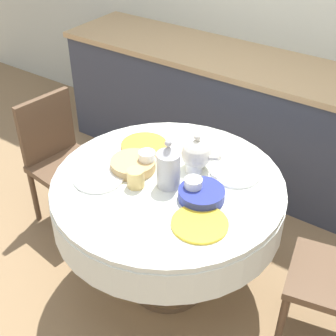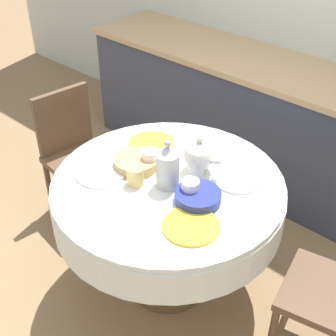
% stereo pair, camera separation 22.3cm
% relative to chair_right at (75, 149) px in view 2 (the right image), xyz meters
% --- Properties ---
extents(ground_plane, '(12.00, 12.00, 0.00)m').
position_rel_chair_right_xyz_m(ground_plane, '(0.91, -0.12, -0.47)').
color(ground_plane, '#8E704C').
extents(kitchen_counter, '(3.24, 0.64, 0.89)m').
position_rel_chair_right_xyz_m(kitchen_counter, '(0.91, 1.13, -0.02)').
color(kitchen_counter, '#383D4C').
rests_on(kitchen_counter, ground_plane).
extents(dining_table, '(1.16, 1.16, 0.74)m').
position_rel_chair_right_xyz_m(dining_table, '(0.91, -0.12, 0.14)').
color(dining_table, brown).
rests_on(dining_table, ground_plane).
extents(chair_right, '(0.45, 0.45, 0.84)m').
position_rel_chair_right_xyz_m(chair_right, '(0.00, 0.00, 0.00)').
color(chair_right, brown).
rests_on(chair_right, ground_plane).
extents(plate_near_left, '(0.25, 0.25, 0.01)m').
position_rel_chair_right_xyz_m(plate_near_left, '(0.62, -0.30, 0.28)').
color(plate_near_left, white).
rests_on(plate_near_left, dining_table).
extents(cup_near_left, '(0.08, 0.08, 0.09)m').
position_rel_chair_right_xyz_m(cup_near_left, '(0.80, -0.24, 0.31)').
color(cup_near_left, '#DBB766').
rests_on(cup_near_left, dining_table).
extents(plate_near_right, '(0.25, 0.25, 0.01)m').
position_rel_chair_right_xyz_m(plate_near_right, '(1.20, -0.30, 0.28)').
color(plate_near_right, yellow).
rests_on(plate_near_right, dining_table).
extents(cup_near_right, '(0.08, 0.08, 0.09)m').
position_rel_chair_right_xyz_m(cup_near_right, '(1.06, -0.15, 0.31)').
color(cup_near_right, white).
rests_on(cup_near_right, dining_table).
extents(plate_far_left, '(0.25, 0.25, 0.01)m').
position_rel_chair_right_xyz_m(plate_far_left, '(0.62, 0.06, 0.28)').
color(plate_far_left, orange).
rests_on(plate_far_left, dining_table).
extents(cup_far_left, '(0.08, 0.08, 0.09)m').
position_rel_chair_right_xyz_m(cup_far_left, '(0.75, -0.09, 0.31)').
color(cup_far_left, white).
rests_on(cup_far_left, dining_table).
extents(plate_far_right, '(0.25, 0.25, 0.01)m').
position_rel_chair_right_xyz_m(plate_far_right, '(1.15, 0.12, 0.28)').
color(plate_far_right, white).
rests_on(plate_far_right, dining_table).
extents(cup_far_right, '(0.08, 0.08, 0.09)m').
position_rel_chair_right_xyz_m(cup_far_right, '(0.96, 0.02, 0.31)').
color(cup_far_right, white).
rests_on(cup_far_right, dining_table).
extents(coffee_carafe, '(0.11, 0.11, 0.26)m').
position_rel_chair_right_xyz_m(coffee_carafe, '(0.93, -0.15, 0.38)').
color(coffee_carafe, '#B2B2B7').
rests_on(coffee_carafe, dining_table).
extents(teapot, '(0.21, 0.15, 0.20)m').
position_rel_chair_right_xyz_m(teapot, '(0.96, 0.05, 0.36)').
color(teapot, silver).
rests_on(teapot, dining_table).
extents(bread_basket, '(0.23, 0.23, 0.05)m').
position_rel_chair_right_xyz_m(bread_basket, '(0.70, -0.14, 0.29)').
color(bread_basket, tan).
rests_on(bread_basket, dining_table).
extents(fruit_bowl, '(0.22, 0.22, 0.05)m').
position_rel_chair_right_xyz_m(fruit_bowl, '(1.11, -0.15, 0.29)').
color(fruit_bowl, navy).
rests_on(fruit_bowl, dining_table).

